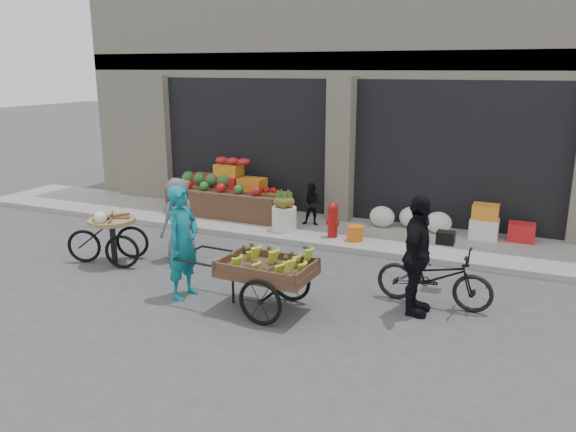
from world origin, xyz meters
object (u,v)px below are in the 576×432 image
at_px(vendor_woman, 183,242).
at_px(bicycle, 434,277).
at_px(tricycle_cart, 112,233).
at_px(banana_cart, 264,266).
at_px(pineapple_bin, 284,219).
at_px(cyclist, 417,256).
at_px(seated_person, 312,204).
at_px(vendor_grey, 179,219).
at_px(fire_hydrant, 333,219).
at_px(orange_bucket, 355,233).

relative_size(vendor_woman, bicycle, 1.02).
xyz_separation_m(vendor_woman, tricycle_cart, (-2.06, 0.77, -0.31)).
bearing_deg(banana_cart, pineapple_bin, 112.44).
xyz_separation_m(vendor_woman, cyclist, (3.40, 0.82, 0.00)).
distance_m(pineapple_bin, tricycle_cart, 3.55).
height_order(vendor_woman, cyclist, cyclist).
bearing_deg(banana_cart, seated_person, 104.62).
distance_m(pineapple_bin, cyclist, 4.37).
bearing_deg(seated_person, cyclist, -59.17).
bearing_deg(vendor_grey, tricycle_cart, -41.42).
height_order(fire_hydrant, bicycle, bicycle).
distance_m(orange_bucket, vendor_woman, 3.93).
bearing_deg(bicycle, seated_person, 48.19).
relative_size(seated_person, vendor_woman, 0.53).
relative_size(banana_cart, vendor_grey, 1.49).
xyz_separation_m(banana_cart, vendor_woman, (-1.36, -0.04, 0.19)).
bearing_deg(cyclist, orange_bucket, 34.62).
relative_size(orange_bucket, vendor_woman, 0.18).
distance_m(vendor_woman, tricycle_cart, 2.22).
height_order(fire_hydrant, vendor_woman, vendor_woman).
height_order(pineapple_bin, orange_bucket, pineapple_bin).
bearing_deg(tricycle_cart, seated_person, 32.72).
relative_size(fire_hydrant, banana_cart, 0.31).
xyz_separation_m(fire_hydrant, seated_person, (-0.70, 0.65, 0.08)).
bearing_deg(pineapple_bin, bicycle, -34.10).
height_order(tricycle_cart, bicycle, tricycle_cart).
bearing_deg(tricycle_cart, fire_hydrant, 19.87).
xyz_separation_m(orange_bucket, vendor_grey, (-2.73, -2.08, 0.50)).
relative_size(vendor_grey, bicycle, 0.90).
height_order(vendor_grey, cyclist, cyclist).
relative_size(fire_hydrant, tricycle_cart, 0.49).
bearing_deg(vendor_grey, pineapple_bin, 167.63).
relative_size(fire_hydrant, vendor_grey, 0.46).
bearing_deg(cyclist, banana_cart, 112.90).
bearing_deg(bicycle, fire_hydrant, 47.96).
height_order(orange_bucket, vendor_grey, vendor_grey).
distance_m(banana_cart, cyclist, 2.19).
bearing_deg(banana_cart, vendor_woman, -175.84).
height_order(vendor_woman, vendor_grey, vendor_woman).
distance_m(banana_cart, bicycle, 2.54).
distance_m(pineapple_bin, vendor_grey, 2.48).
xyz_separation_m(pineapple_bin, bicycle, (3.53, -2.39, 0.08)).
xyz_separation_m(fire_hydrant, cyclist, (2.23, -2.74, 0.38)).
xyz_separation_m(pineapple_bin, vendor_woman, (-0.07, -3.61, 0.51)).
distance_m(pineapple_bin, bicycle, 4.26).
height_order(pineapple_bin, fire_hydrant, fire_hydrant).
distance_m(tricycle_cart, cyclist, 5.46).
height_order(pineapple_bin, vendor_woman, vendor_woman).
distance_m(seated_person, bicycle, 4.33).
bearing_deg(orange_bucket, tricycle_cart, -143.65).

